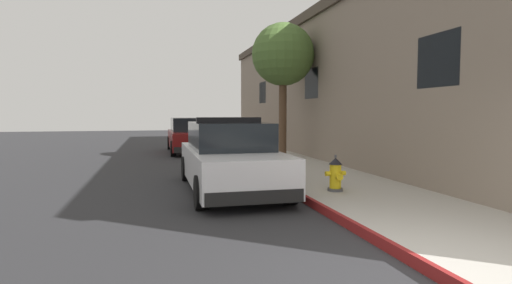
# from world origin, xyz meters

# --- Properties ---
(ground_plane) EXTENTS (32.53, 60.00, 0.20)m
(ground_plane) POSITION_xyz_m (-4.65, 10.00, -0.10)
(ground_plane) COLOR #2B2B2D
(sidewalk_pavement) EXTENTS (2.69, 60.00, 0.15)m
(sidewalk_pavement) POSITION_xyz_m (1.35, 10.00, 0.08)
(sidewalk_pavement) COLOR #ADA89E
(sidewalk_pavement) RESTS_ON ground
(curb_painted_edge) EXTENTS (0.08, 60.00, 0.15)m
(curb_painted_edge) POSITION_xyz_m (-0.04, 10.00, 0.08)
(curb_painted_edge) COLOR maroon
(curb_painted_edge) RESTS_ON ground
(storefront_building) EXTENTS (7.81, 24.75, 5.54)m
(storefront_building) POSITION_xyz_m (6.48, 10.65, 2.78)
(storefront_building) COLOR gray
(storefront_building) RESTS_ON ground
(police_cruiser) EXTENTS (1.94, 4.84, 1.68)m
(police_cruiser) POSITION_xyz_m (-1.24, 5.73, 0.74)
(police_cruiser) COLOR white
(police_cruiser) RESTS_ON ground
(parked_car_silver_ahead) EXTENTS (1.94, 4.84, 1.56)m
(parked_car_silver_ahead) POSITION_xyz_m (-1.28, 15.32, 0.74)
(parked_car_silver_ahead) COLOR maroon
(parked_car_silver_ahead) RESTS_ON ground
(fire_hydrant) EXTENTS (0.44, 0.40, 0.76)m
(fire_hydrant) POSITION_xyz_m (0.74, 4.33, 0.50)
(fire_hydrant) COLOR #4C4C51
(fire_hydrant) RESTS_ON sidewalk_pavement
(street_tree) EXTENTS (2.22, 2.22, 4.82)m
(street_tree) POSITION_xyz_m (1.60, 10.63, 3.81)
(street_tree) COLOR brown
(street_tree) RESTS_ON sidewalk_pavement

